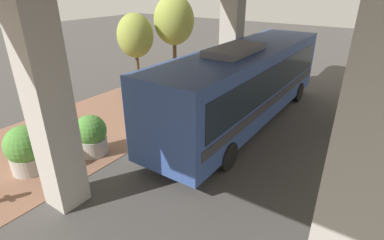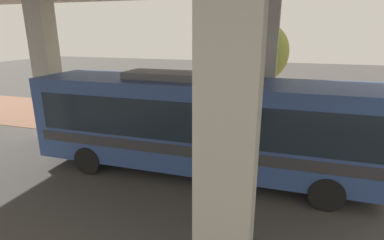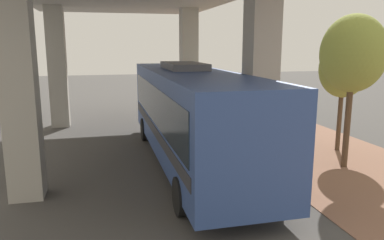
{
  "view_description": "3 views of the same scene",
  "coord_description": "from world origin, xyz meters",
  "px_view_note": "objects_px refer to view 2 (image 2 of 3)",
  "views": [
    {
      "loc": [
        7.45,
        -8.59,
        5.79
      ],
      "look_at": [
        1.49,
        0.03,
        0.98
      ],
      "focal_mm": 28.0,
      "sensor_mm": 36.0,
      "label": 1
    },
    {
      "loc": [
        11.85,
        5.64,
        4.93
      ],
      "look_at": [
        -0.13,
        1.95,
        1.2
      ],
      "focal_mm": 28.0,
      "sensor_mm": 36.0,
      "label": 2
    },
    {
      "loc": [
        5.36,
        15.75,
        4.25
      ],
      "look_at": [
        1.4,
        -0.42,
        0.9
      ],
      "focal_mm": 35.0,
      "sensor_mm": 36.0,
      "label": 3
    }
  ],
  "objects_px": {
    "planter_back": "(110,116)",
    "street_tree_far": "(265,53)",
    "planter_middle": "(151,118)",
    "planter_front": "(88,108)",
    "street_tree_near": "(228,63)",
    "fire_hydrant": "(55,114)",
    "bus": "(200,121)"
  },
  "relations": [
    {
      "from": "street_tree_near",
      "to": "street_tree_far",
      "type": "distance_m",
      "value": 2.29
    },
    {
      "from": "fire_hydrant",
      "to": "planter_middle",
      "type": "relative_size",
      "value": 0.54
    },
    {
      "from": "bus",
      "to": "street_tree_far",
      "type": "xyz_separation_m",
      "value": [
        -5.17,
        1.72,
        2.0
      ]
    },
    {
      "from": "fire_hydrant",
      "to": "planter_middle",
      "type": "bearing_deg",
      "value": 85.02
    },
    {
      "from": "planter_middle",
      "to": "bus",
      "type": "bearing_deg",
      "value": 47.35
    },
    {
      "from": "planter_front",
      "to": "street_tree_near",
      "type": "xyz_separation_m",
      "value": [
        -2.07,
        7.44,
        2.5
      ]
    },
    {
      "from": "street_tree_far",
      "to": "planter_back",
      "type": "bearing_deg",
      "value": -75.9
    },
    {
      "from": "planter_back",
      "to": "street_tree_near",
      "type": "bearing_deg",
      "value": 117.92
    },
    {
      "from": "street_tree_far",
      "to": "street_tree_near",
      "type": "bearing_deg",
      "value": -118.71
    },
    {
      "from": "planter_middle",
      "to": "planter_back",
      "type": "xyz_separation_m",
      "value": [
        -0.29,
        -2.44,
        -0.16
      ]
    },
    {
      "from": "fire_hydrant",
      "to": "street_tree_near",
      "type": "distance_m",
      "value": 9.96
    },
    {
      "from": "street_tree_near",
      "to": "street_tree_far",
      "type": "xyz_separation_m",
      "value": [
        1.05,
        1.92,
        0.65
      ]
    },
    {
      "from": "planter_front",
      "to": "street_tree_far",
      "type": "height_order",
      "value": "street_tree_far"
    },
    {
      "from": "fire_hydrant",
      "to": "planter_back",
      "type": "distance_m",
      "value": 3.67
    },
    {
      "from": "planter_back",
      "to": "planter_front",
      "type": "bearing_deg",
      "value": -113.74
    },
    {
      "from": "planter_back",
      "to": "street_tree_far",
      "type": "distance_m",
      "value": 8.31
    },
    {
      "from": "fire_hydrant",
      "to": "planter_middle",
      "type": "height_order",
      "value": "planter_middle"
    },
    {
      "from": "bus",
      "to": "planter_middle",
      "type": "distance_m",
      "value": 4.57
    },
    {
      "from": "planter_front",
      "to": "street_tree_far",
      "type": "bearing_deg",
      "value": 96.21
    },
    {
      "from": "fire_hydrant",
      "to": "planter_back",
      "type": "relative_size",
      "value": 0.62
    },
    {
      "from": "planter_front",
      "to": "planter_back",
      "type": "height_order",
      "value": "planter_front"
    },
    {
      "from": "planter_middle",
      "to": "planter_front",
      "type": "bearing_deg",
      "value": -104.59
    },
    {
      "from": "planter_front",
      "to": "planter_middle",
      "type": "distance_m",
      "value": 4.52
    },
    {
      "from": "planter_back",
      "to": "street_tree_near",
      "type": "xyz_separation_m",
      "value": [
        -2.92,
        5.51,
        2.55
      ]
    },
    {
      "from": "bus",
      "to": "street_tree_near",
      "type": "relative_size",
      "value": 2.63
    },
    {
      "from": "planter_front",
      "to": "planter_middle",
      "type": "bearing_deg",
      "value": 75.41
    },
    {
      "from": "planter_middle",
      "to": "street_tree_far",
      "type": "bearing_deg",
      "value": 113.34
    },
    {
      "from": "planter_middle",
      "to": "street_tree_near",
      "type": "relative_size",
      "value": 0.39
    },
    {
      "from": "street_tree_near",
      "to": "planter_back",
      "type": "bearing_deg",
      "value": -62.08
    },
    {
      "from": "street_tree_near",
      "to": "street_tree_far",
      "type": "height_order",
      "value": "street_tree_far"
    },
    {
      "from": "bus",
      "to": "planter_front",
      "type": "xyz_separation_m",
      "value": [
        -4.15,
        -7.64,
        -1.15
      ]
    },
    {
      "from": "fire_hydrant",
      "to": "street_tree_far",
      "type": "bearing_deg",
      "value": 98.34
    }
  ]
}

